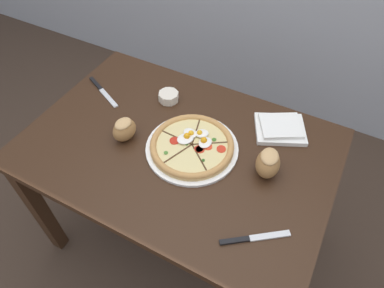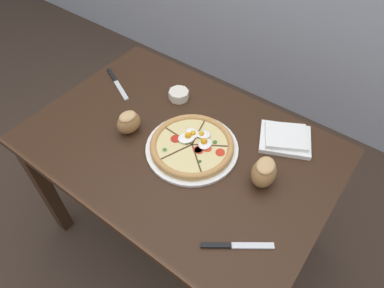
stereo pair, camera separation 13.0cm
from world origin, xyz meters
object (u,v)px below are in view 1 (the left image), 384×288
object	(u,v)px
knife_spare	(254,238)
ramekin_bowl	(169,96)
dining_table	(179,162)
pizza	(192,146)
bread_piece_near	(124,129)
napkin_folded	(280,128)
bread_piece_mid	(268,163)
knife_main	(103,91)

from	to	relation	value
knife_spare	ramekin_bowl	bearing A→B (deg)	106.10
dining_table	ramekin_bowl	distance (m)	0.30
pizza	bread_piece_near	world-z (taller)	bread_piece_near
napkin_folded	knife_spare	xyz separation A→B (m)	(0.08, -0.49, -0.01)
ramekin_bowl	bread_piece_near	bearing A→B (deg)	-97.86
knife_spare	bread_piece_mid	bearing A→B (deg)	65.83
dining_table	pizza	xyz separation A→B (m)	(0.06, 0.01, 0.13)
bread_piece_mid	dining_table	bearing A→B (deg)	-173.56
dining_table	knife_main	size ratio (longest dim) A/B	5.19
knife_spare	dining_table	bearing A→B (deg)	114.42
napkin_folded	bread_piece_near	bearing A→B (deg)	-148.75
napkin_folded	bread_piece_mid	xyz separation A→B (m)	(0.02, -0.22, 0.04)
bread_piece_near	bread_piece_mid	size ratio (longest dim) A/B	0.87
bread_piece_mid	knife_main	distance (m)	0.81
bread_piece_mid	knife_main	size ratio (longest dim) A/B	0.56
napkin_folded	knife_spare	distance (m)	0.49
dining_table	bread_piece_mid	size ratio (longest dim) A/B	9.27
pizza	knife_spare	world-z (taller)	pizza
bread_piece_mid	knife_main	bearing A→B (deg)	174.28
dining_table	bread_piece_near	size ratio (longest dim) A/B	10.65
bread_piece_near	knife_main	size ratio (longest dim) A/B	0.49
bread_piece_near	knife_main	world-z (taller)	bread_piece_near
knife_main	ramekin_bowl	bearing A→B (deg)	43.11
knife_main	bread_piece_mid	bearing A→B (deg)	19.76
knife_spare	pizza	bearing A→B (deg)	109.36
ramekin_bowl	napkin_folded	bearing A→B (deg)	5.63
dining_table	knife_spare	distance (m)	0.48
napkin_folded	knife_main	bearing A→B (deg)	-169.79
ramekin_bowl	knife_spare	bearing A→B (deg)	-37.67
pizza	bread_piece_near	distance (m)	0.27
bread_piece_near	bread_piece_mid	world-z (taller)	bread_piece_mid
ramekin_bowl	knife_main	distance (m)	0.31
ramekin_bowl	knife_spare	distance (m)	0.72
ramekin_bowl	knife_spare	xyz separation A→B (m)	(0.57, -0.44, -0.02)
pizza	bread_piece_mid	xyz separation A→B (m)	(0.29, 0.03, 0.03)
knife_main	knife_spare	bearing A→B (deg)	3.53
dining_table	knife_spare	size ratio (longest dim) A/B	6.12
bread_piece_mid	knife_spare	xyz separation A→B (m)	(0.06, -0.27, -0.05)
napkin_folded	bread_piece_near	xyz separation A→B (m)	(-0.53, -0.32, 0.03)
bread_piece_near	knife_spare	world-z (taller)	bread_piece_near
knife_main	knife_spare	distance (m)	0.93
pizza	bread_piece_near	xyz separation A→B (m)	(-0.26, -0.07, 0.03)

